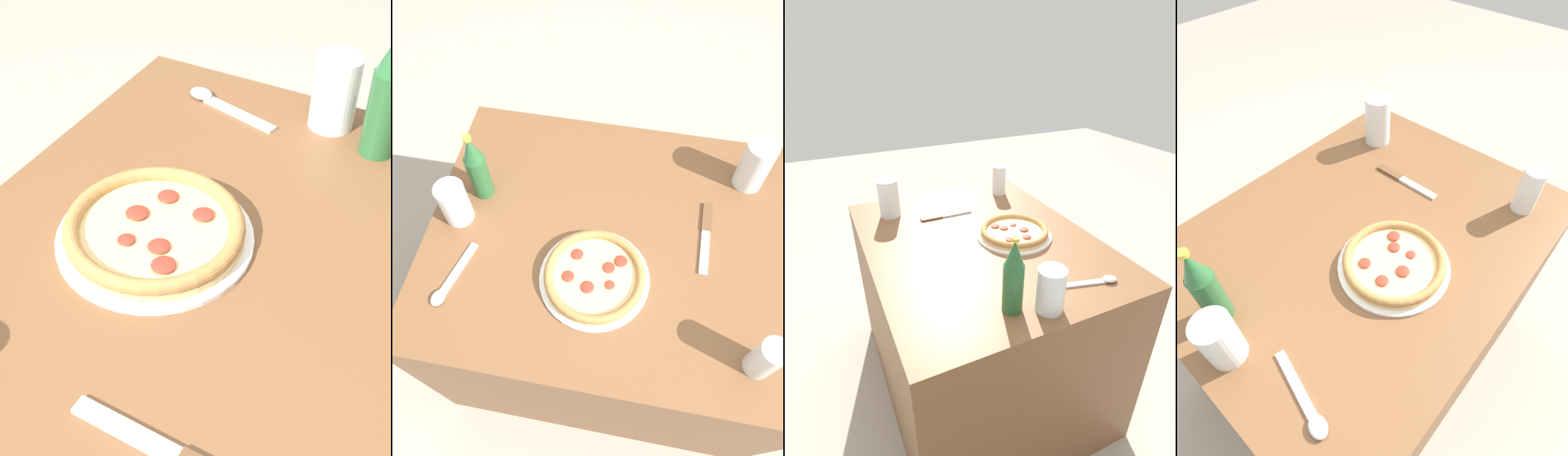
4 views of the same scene
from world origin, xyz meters
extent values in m
plane|color=#A89E8E|center=(0.00, 0.00, 0.00)|extent=(8.00, 8.00, 0.00)
cube|color=brown|center=(0.00, 0.00, 0.37)|extent=(1.03, 0.81, 0.73)
cylinder|color=white|center=(-0.04, -0.13, 0.74)|extent=(0.28, 0.28, 0.01)
cylinder|color=#DBB775|center=(-0.04, -0.13, 0.75)|extent=(0.25, 0.25, 0.01)
cylinder|color=#EACC7F|center=(-0.04, -0.13, 0.75)|extent=(0.22, 0.22, 0.00)
torus|color=#AD7A42|center=(-0.04, -0.13, 0.76)|extent=(0.25, 0.25, 0.02)
ellipsoid|color=#A83323|center=(0.00, -0.15, 0.76)|extent=(0.02, 0.02, 0.01)
ellipsoid|color=#A83323|center=(-0.09, -0.08, 0.76)|extent=(0.03, 0.03, 0.01)
ellipsoid|color=#A83323|center=(-0.11, -0.14, 0.76)|extent=(0.03, 0.03, 0.01)
ellipsoid|color=#A83323|center=(-0.05, -0.16, 0.76)|extent=(0.03, 0.03, 0.01)
ellipsoid|color=#A83323|center=(0.02, -0.08, 0.76)|extent=(0.03, 0.03, 0.01)
ellipsoid|color=#A83323|center=(-0.01, -0.10, 0.76)|extent=(0.03, 0.03, 0.01)
cylinder|color=white|center=(-0.44, -0.01, 0.80)|extent=(0.08, 0.08, 0.13)
cylinder|color=black|center=(-0.44, -0.01, 0.79)|extent=(0.06, 0.06, 0.11)
cylinder|color=white|center=(0.34, 0.25, 0.81)|extent=(0.08, 0.08, 0.16)
cylinder|color=maroon|center=(0.34, 0.25, 0.78)|extent=(0.07, 0.07, 0.09)
cylinder|color=white|center=(0.36, -0.28, 0.80)|extent=(0.06, 0.06, 0.14)
cylinder|color=orange|center=(0.36, -0.28, 0.77)|extent=(0.05, 0.05, 0.07)
cylinder|color=#286033|center=(-0.40, 0.08, 0.80)|extent=(0.06, 0.06, 0.14)
cone|color=#286033|center=(-0.40, 0.08, 0.91)|extent=(0.05, 0.05, 0.07)
cylinder|color=gold|center=(-0.40, 0.08, 0.95)|extent=(0.02, 0.02, 0.01)
cube|color=brown|center=(0.23, 0.11, 0.74)|extent=(0.03, 0.09, 0.01)
cube|color=silver|center=(0.23, 0.00, 0.74)|extent=(0.02, 0.13, 0.01)
cube|color=silver|center=(-0.39, -0.16, 0.73)|extent=(0.06, 0.15, 0.01)
ellipsoid|color=silver|center=(-0.41, -0.25, 0.74)|extent=(0.04, 0.05, 0.02)
camera|label=1|loc=(0.50, 0.23, 1.35)|focal=50.00mm
camera|label=2|loc=(0.02, -0.58, 1.77)|focal=35.00mm
camera|label=3|loc=(-1.05, 0.49, 1.38)|focal=28.00mm
camera|label=4|loc=(-0.46, -0.43, 1.46)|focal=28.00mm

